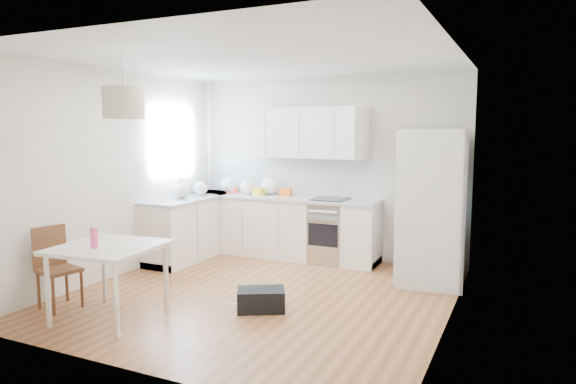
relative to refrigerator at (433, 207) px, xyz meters
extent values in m
plane|color=brown|center=(-1.71, -1.41, -0.96)|extent=(4.20, 4.20, 0.00)
plane|color=white|center=(-1.71, -1.41, 1.74)|extent=(4.20, 4.20, 0.00)
plane|color=silver|center=(-1.71, 0.69, 0.39)|extent=(4.20, 0.00, 4.20)
plane|color=silver|center=(-3.81, -1.41, 0.39)|extent=(0.00, 4.20, 4.20)
plane|color=silver|center=(0.39, -1.41, 0.39)|extent=(0.00, 4.20, 4.20)
cube|color=#BFE0F9|center=(-3.79, -0.26, 0.79)|extent=(0.02, 1.00, 1.00)
cube|color=white|center=(-2.31, 0.39, -0.52)|extent=(3.00, 0.60, 0.88)
cube|color=white|center=(-3.51, -0.21, -0.52)|extent=(0.60, 1.80, 0.88)
cube|color=#A4A7A9|center=(-2.31, 0.39, -0.06)|extent=(3.02, 0.64, 0.04)
cube|color=#A4A7A9|center=(-3.51, -0.21, -0.06)|extent=(0.64, 1.82, 0.04)
cube|color=white|center=(-2.31, 0.68, 0.25)|extent=(3.00, 0.01, 0.58)
cube|color=white|center=(-3.80, -0.21, 0.25)|extent=(0.01, 1.80, 0.58)
cube|color=white|center=(-1.86, 0.53, 0.91)|extent=(1.70, 0.32, 0.75)
cube|color=beige|center=(-2.75, -2.69, -0.22)|extent=(1.04, 1.04, 0.04)
cylinder|color=white|center=(-3.12, -3.13, -0.60)|extent=(0.05, 0.05, 0.72)
cylinder|color=white|center=(-2.32, -3.06, -0.60)|extent=(0.05, 0.05, 0.72)
cylinder|color=white|center=(-3.19, -2.33, -0.60)|extent=(0.05, 0.05, 0.72)
cylinder|color=white|center=(-2.39, -2.26, -0.60)|extent=(0.05, 0.05, 0.72)
cylinder|color=#DB3C74|center=(-2.78, -2.84, -0.08)|extent=(0.08, 0.08, 0.25)
cube|color=black|center=(-1.46, -1.84, -0.85)|extent=(0.59, 0.53, 0.23)
cylinder|color=#C0B094|center=(-2.59, -2.58, 1.22)|extent=(0.50, 0.50, 0.31)
ellipsoid|color=white|center=(-3.23, 0.43, 0.09)|extent=(0.29, 0.24, 0.26)
ellipsoid|color=white|center=(-2.88, 0.39, 0.07)|extent=(0.26, 0.22, 0.23)
ellipsoid|color=white|center=(-2.55, 0.50, 0.09)|extent=(0.29, 0.24, 0.26)
ellipsoid|color=white|center=(-3.52, 0.04, 0.06)|extent=(0.22, 0.19, 0.20)
ellipsoid|color=white|center=(-3.56, -0.40, 0.07)|extent=(0.24, 0.21, 0.22)
cube|color=#CA4D11|center=(-2.25, 0.45, 0.02)|extent=(0.18, 0.12, 0.12)
cube|color=gold|center=(-2.67, 0.36, 0.02)|extent=(0.20, 0.15, 0.12)
cube|color=red|center=(-3.17, 0.41, 0.01)|extent=(0.16, 0.11, 0.11)
camera|label=1|loc=(1.04, -6.52, 0.95)|focal=32.00mm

